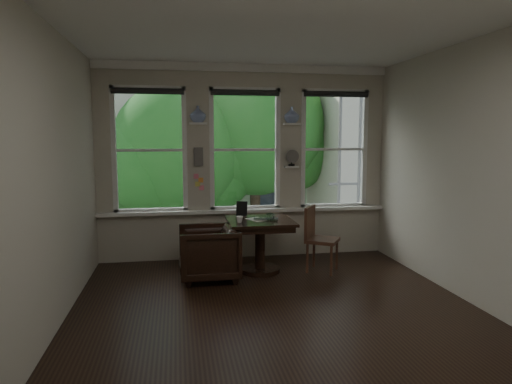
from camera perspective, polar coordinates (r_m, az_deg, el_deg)
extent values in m
plane|color=black|center=(5.30, 2.34, -14.15)|extent=(4.50, 4.50, 0.00)
plane|color=silver|center=(5.06, 2.52, 19.41)|extent=(4.50, 4.50, 0.00)
plane|color=#BBB2A0|center=(7.17, -1.41, 3.71)|extent=(4.50, 0.00, 4.50)
plane|color=#BBB2A0|center=(2.82, 12.23, -1.57)|extent=(4.50, 0.00, 4.50)
plane|color=#BBB2A0|center=(4.99, -23.71, 1.68)|extent=(0.00, 4.50, 4.50)
plane|color=#BBB2A0|center=(5.87, 24.46, 2.35)|extent=(0.00, 4.50, 4.50)
cube|color=white|center=(6.99, -7.26, 8.49)|extent=(0.26, 0.16, 0.03)
cube|color=white|center=(7.20, 4.47, 8.48)|extent=(0.26, 0.16, 0.03)
cube|color=#59544F|center=(7.02, -7.21, 4.40)|extent=(0.14, 0.06, 0.28)
imported|color=white|center=(6.99, -7.28, 9.63)|extent=(0.24, 0.24, 0.25)
imported|color=white|center=(7.21, 4.48, 9.59)|extent=(0.24, 0.24, 0.25)
imported|color=black|center=(6.18, -5.93, -7.58)|extent=(0.80, 0.78, 0.72)
cube|color=maroon|center=(6.15, -5.94, -6.78)|extent=(0.45, 0.45, 0.06)
imported|color=black|center=(6.30, 1.24, -3.50)|extent=(0.37, 0.27, 0.03)
imported|color=white|center=(6.17, -2.07, -3.44)|extent=(0.10, 0.10, 0.09)
imported|color=white|center=(6.31, 1.74, -3.16)|extent=(0.14, 0.14, 0.10)
cube|color=black|center=(6.63, -1.78, -2.13)|extent=(0.18, 0.12, 0.22)
cube|color=silver|center=(6.40, 0.15, -3.44)|extent=(0.33, 0.37, 0.00)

